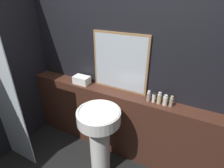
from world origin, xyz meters
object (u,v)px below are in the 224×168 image
Objects in this scene: mirror at (120,63)px; conditioner_bottle at (154,98)px; lotion_bottle at (159,98)px; body_wash_bottle at (165,100)px; towel_stack at (82,80)px; hand_soap_bottle at (171,102)px; shampoo_bottle at (149,96)px; pedestal_sink at (99,134)px.

mirror reaches higher than conditioner_bottle.
lotion_bottle is at bearing -9.66° from mirror.
body_wash_bottle is (0.64, -0.10, -0.32)m from mirror.
conditioner_bottle is at bearing 180.00° from lotion_bottle.
towel_stack is (-0.56, -0.10, -0.32)m from mirror.
towel_stack is at bearing 180.00° from hand_soap_bottle.
mirror is 5.95× the size of conditioner_bottle.
conditioner_bottle is 0.06m from lotion_bottle.
shampoo_bottle is at bearing 180.00° from lotion_bottle.
lotion_bottle is (0.06, 0.00, 0.01)m from conditioner_bottle.
hand_soap_bottle reaches higher than shampoo_bottle.
towel_stack is at bearing -170.22° from mirror.
mirror is at bearing 171.40° from body_wash_bottle.
lotion_bottle reaches higher than hand_soap_bottle.
lotion_bottle is (0.13, 0.00, 0.01)m from shampoo_bottle.
hand_soap_bottle reaches higher than pedestal_sink.
shampoo_bottle is at bearing 180.00° from conditioner_bottle.
mirror is 0.78m from hand_soap_bottle.
towel_stack is 1.00m from shampoo_bottle.
mirror is 5.71× the size of body_wash_bottle.
body_wash_bottle is at bearing 34.70° from pedestal_sink.
pedestal_sink is at bearing -147.99° from hand_soap_bottle.
pedestal_sink is 6.51× the size of lotion_bottle.
lotion_bottle is 0.14m from hand_soap_bottle.
hand_soap_bottle is (0.27, 0.00, 0.00)m from shampoo_bottle.
shampoo_bottle is at bearing 180.00° from hand_soap_bottle.
lotion_bottle is 1.13× the size of body_wash_bottle.
lotion_bottle is at bearing 180.00° from body_wash_bottle.
pedestal_sink is at bearing -89.98° from mirror.
body_wash_bottle is at bearing 180.00° from hand_soap_bottle.
shampoo_bottle is (0.44, 0.44, 0.42)m from pedestal_sink.
mirror is 3.24× the size of towel_stack.
towel_stack is 1.69× the size of hand_soap_bottle.
shampoo_bottle is 0.06m from conditioner_bottle.
conditioner_bottle is at bearing -10.86° from mirror.
lotion_bottle reaches higher than towel_stack.
mirror is at bearing 169.14° from conditioner_bottle.
pedestal_sink is at bearing -145.30° from body_wash_bottle.
mirror is at bearing 170.34° from lotion_bottle.
conditioner_bottle is (0.06, 0.00, -0.00)m from shampoo_bottle.
pedestal_sink is 7.04× the size of hand_soap_bottle.
conditioner_bottle is (1.06, 0.00, 0.00)m from towel_stack.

